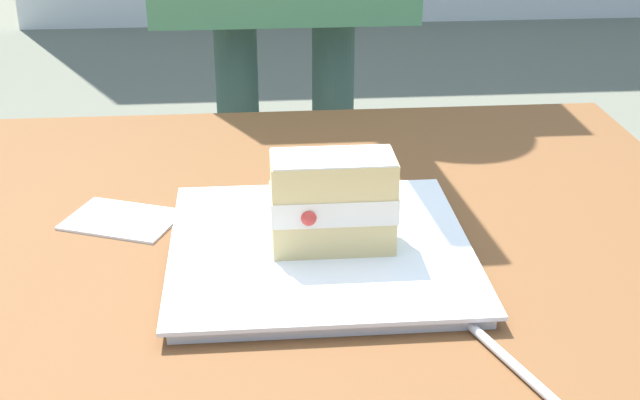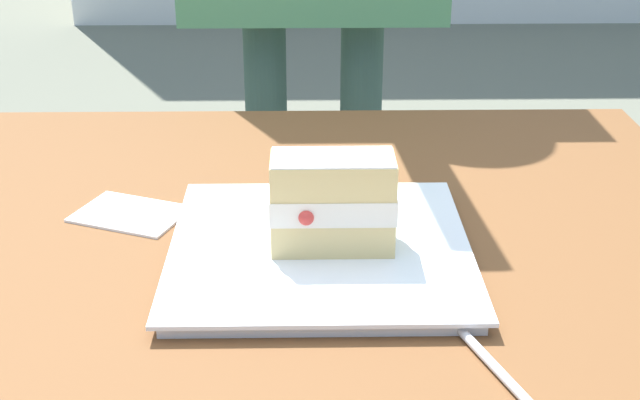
% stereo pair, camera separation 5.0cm
% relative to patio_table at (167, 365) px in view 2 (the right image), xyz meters
% --- Properties ---
extents(patio_table, '(1.18, 0.92, 0.74)m').
position_rel_patio_table_xyz_m(patio_table, '(0.00, 0.00, 0.00)').
color(patio_table, brown).
rests_on(patio_table, ground).
extents(dessert_plate, '(0.29, 0.29, 0.02)m').
position_rel_patio_table_xyz_m(dessert_plate, '(0.15, 0.02, 0.12)').
color(dessert_plate, white).
rests_on(dessert_plate, patio_table).
extents(cake_slice, '(0.12, 0.07, 0.09)m').
position_rel_patio_table_xyz_m(cake_slice, '(0.16, 0.02, 0.17)').
color(cake_slice, '#E0C17A').
rests_on(cake_slice, dessert_plate).
extents(dessert_fork, '(0.07, 0.17, 0.01)m').
position_rel_patio_table_xyz_m(dessert_fork, '(0.27, -0.13, 0.11)').
color(dessert_fork, silver).
rests_on(dessert_fork, patio_table).
extents(paper_napkin, '(0.13, 0.11, 0.00)m').
position_rel_patio_table_xyz_m(paper_napkin, '(-0.05, 0.12, 0.11)').
color(paper_napkin, white).
rests_on(paper_napkin, patio_table).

